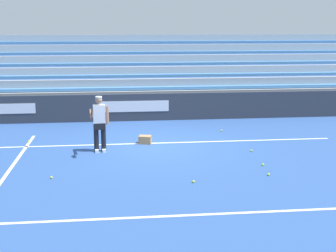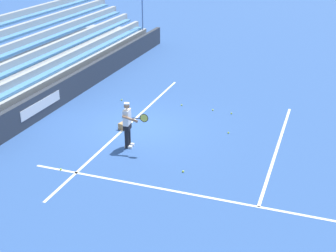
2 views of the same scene
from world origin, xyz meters
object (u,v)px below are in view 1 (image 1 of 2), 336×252
at_px(tennis_player, 99,123).
at_px(tennis_ball_stray_back, 193,182).
at_px(tennis_ball_on_baseline, 251,151).
at_px(ball_box_cardboard, 145,140).
at_px(tennis_ball_near_player, 221,131).
at_px(tennis_ball_far_right, 29,141).
at_px(tennis_ball_by_box, 269,174).
at_px(tennis_ball_toward_net, 263,165).
at_px(tennis_ball_midcourt, 51,177).

xyz_separation_m(tennis_player, tennis_ball_stray_back, (-2.38, 3.20, -0.86)).
relative_size(tennis_ball_stray_back, tennis_ball_on_baseline, 1.00).
bearing_deg(ball_box_cardboard, tennis_ball_on_baseline, 156.71).
xyz_separation_m(tennis_ball_stray_back, tennis_ball_on_baseline, (-2.25, -2.66, 0.00)).
distance_m(tennis_ball_on_baseline, tennis_ball_near_player, 2.84).
xyz_separation_m(tennis_ball_stray_back, tennis_ball_far_right, (4.77, -4.60, 0.00)).
bearing_deg(tennis_ball_far_right, ball_box_cardboard, 171.64).
bearing_deg(tennis_ball_far_right, tennis_ball_by_box, 147.93).
relative_size(ball_box_cardboard, tennis_ball_toward_net, 6.06).
height_order(ball_box_cardboard, tennis_ball_midcourt, ball_box_cardboard).
relative_size(tennis_player, tennis_ball_midcourt, 25.98).
xyz_separation_m(tennis_ball_midcourt, tennis_ball_far_right, (1.23, -3.88, 0.00)).
bearing_deg(tennis_player, tennis_ball_far_right, -30.38).
bearing_deg(tennis_ball_on_baseline, ball_box_cardboard, -23.29).
xyz_separation_m(tennis_ball_midcourt, tennis_ball_near_player, (-5.49, -4.76, 0.00)).
distance_m(tennis_player, tennis_ball_by_box, 5.33).
bearing_deg(tennis_ball_toward_net, tennis_ball_near_player, -87.38).
distance_m(tennis_ball_midcourt, tennis_ball_near_player, 7.27).
xyz_separation_m(ball_box_cardboard, tennis_ball_far_right, (3.83, -0.56, -0.10)).
height_order(ball_box_cardboard, tennis_ball_far_right, ball_box_cardboard).
bearing_deg(tennis_ball_near_player, tennis_ball_far_right, 7.50).
distance_m(tennis_ball_toward_net, tennis_ball_far_right, 7.72).
height_order(tennis_ball_stray_back, tennis_ball_toward_net, same).
bearing_deg(tennis_ball_midcourt, tennis_ball_on_baseline, -161.48).
xyz_separation_m(tennis_ball_midcourt, tennis_ball_on_baseline, (-5.79, -1.94, 0.00)).
relative_size(tennis_ball_midcourt, tennis_ball_near_player, 1.00).
height_order(tennis_ball_near_player, tennis_ball_toward_net, same).
relative_size(tennis_ball_by_box, tennis_ball_toward_net, 1.00).
distance_m(ball_box_cardboard, tennis_ball_near_player, 3.24).
height_order(tennis_player, tennis_ball_on_baseline, tennis_player).
distance_m(tennis_ball_midcourt, tennis_ball_by_box, 5.58).
bearing_deg(tennis_ball_near_player, tennis_ball_midcourt, 40.92).
height_order(tennis_ball_on_baseline, tennis_ball_toward_net, same).
bearing_deg(tennis_ball_near_player, tennis_ball_on_baseline, 96.01).
height_order(tennis_ball_near_player, tennis_ball_far_right, same).
bearing_deg(tennis_ball_stray_back, ball_box_cardboard, -76.86).
bearing_deg(tennis_ball_toward_net, tennis_player, -23.91).
bearing_deg(tennis_ball_on_baseline, tennis_ball_toward_net, 86.09).
height_order(tennis_player, tennis_ball_by_box, tennis_player).
height_order(tennis_player, tennis_ball_stray_back, tennis_player).
xyz_separation_m(ball_box_cardboard, tennis_ball_stray_back, (-0.94, 4.03, -0.10)).
height_order(tennis_ball_on_baseline, tennis_ball_far_right, same).
bearing_deg(tennis_ball_near_player, tennis_ball_stray_back, 70.40).
distance_m(tennis_ball_on_baseline, tennis_ball_toward_net, 1.48).
bearing_deg(tennis_ball_on_baseline, tennis_ball_far_right, -15.42).
bearing_deg(tennis_ball_stray_back, tennis_ball_by_box, -170.65).
relative_size(ball_box_cardboard, tennis_ball_far_right, 6.06).
bearing_deg(tennis_ball_near_player, tennis_player, 27.79).
relative_size(tennis_player, tennis_ball_near_player, 25.98).
xyz_separation_m(tennis_ball_on_baseline, tennis_ball_toward_net, (0.10, 1.47, 0.00)).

